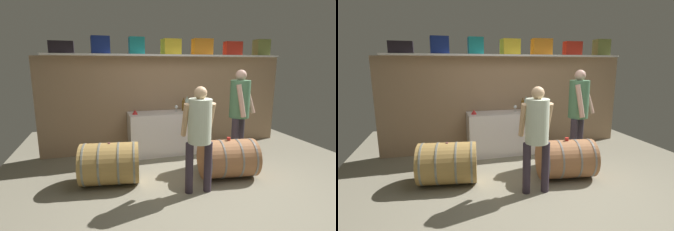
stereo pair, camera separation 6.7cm
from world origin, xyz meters
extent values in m
cube|color=gray|center=(0.00, 0.55, -0.01)|extent=(6.35, 7.62, 0.02)
cube|color=#9D7D5F|center=(0.00, 2.21, 0.97)|extent=(5.15, 0.10, 1.93)
cube|color=white|center=(0.00, 2.06, 1.95)|extent=(4.74, 0.40, 0.03)
cube|color=black|center=(-2.02, 2.06, 2.07)|extent=(0.42, 0.25, 0.21)
cube|color=navy|center=(-1.36, 2.06, 2.12)|extent=(0.34, 0.30, 0.31)
cube|color=#168081|center=(-0.69, 2.06, 2.12)|extent=(0.29, 0.23, 0.32)
cube|color=yellow|center=(-0.01, 2.06, 2.11)|extent=(0.36, 0.29, 0.30)
cube|color=orange|center=(0.66, 2.06, 2.12)|extent=(0.41, 0.22, 0.32)
cube|color=red|center=(1.36, 2.06, 2.10)|extent=(0.37, 0.19, 0.28)
cube|color=olive|center=(2.06, 2.06, 2.13)|extent=(0.32, 0.27, 0.34)
cube|color=silver|center=(-0.13, 1.88, 0.42)|extent=(1.56, 0.55, 0.84)
cylinder|color=#ABC8BD|center=(0.25, 1.82, 0.95)|extent=(0.07, 0.07, 0.22)
sphere|color=#ABC8BD|center=(0.25, 1.82, 1.07)|extent=(0.07, 0.07, 0.07)
cylinder|color=#ABC8BD|center=(0.25, 1.82, 1.11)|extent=(0.03, 0.03, 0.06)
cylinder|color=brown|center=(0.23, 1.95, 0.93)|extent=(0.07, 0.07, 0.18)
sphere|color=brown|center=(0.23, 1.95, 1.04)|extent=(0.06, 0.06, 0.06)
cylinder|color=brown|center=(0.23, 1.95, 1.07)|extent=(0.02, 0.02, 0.06)
cylinder|color=white|center=(0.06, 1.92, 0.84)|extent=(0.06, 0.06, 0.00)
cylinder|color=white|center=(0.06, 1.92, 0.88)|extent=(0.01, 0.01, 0.06)
sphere|color=white|center=(0.06, 1.92, 0.94)|extent=(0.07, 0.07, 0.07)
sphere|color=maroon|center=(0.06, 1.92, 0.93)|extent=(0.04, 0.04, 0.04)
cone|color=red|center=(-0.79, 1.84, 0.89)|extent=(0.11, 0.11, 0.09)
cylinder|color=#9F6842|center=(0.48, 0.54, 0.31)|extent=(0.93, 0.71, 0.60)
cylinder|color=slate|center=(0.12, 0.59, 0.31)|extent=(0.11, 0.61, 0.61)
cylinder|color=slate|center=(0.35, 0.56, 0.31)|extent=(0.11, 0.61, 0.61)
cylinder|color=slate|center=(0.62, 0.52, 0.31)|extent=(0.11, 0.61, 0.61)
cylinder|color=slate|center=(0.84, 0.49, 0.31)|extent=(0.11, 0.61, 0.61)
cylinder|color=#895251|center=(0.48, 0.54, 0.61)|extent=(0.04, 0.04, 0.01)
cylinder|color=#A37E42|center=(-1.34, 0.81, 0.32)|extent=(0.93, 0.74, 0.62)
cylinder|color=slate|center=(-1.69, 0.86, 0.32)|extent=(0.12, 0.63, 0.64)
cylinder|color=slate|center=(-1.47, 0.83, 0.32)|extent=(0.12, 0.63, 0.64)
cylinder|color=slate|center=(-1.20, 0.79, 0.32)|extent=(0.12, 0.63, 0.64)
cylinder|color=slate|center=(-0.98, 0.76, 0.32)|extent=(0.12, 0.63, 0.64)
cylinder|color=#89494E|center=(-1.34, 0.81, 0.64)|extent=(0.04, 0.04, 0.01)
cylinder|color=red|center=(0.48, 0.54, 0.63)|extent=(0.06, 0.06, 0.04)
cylinder|color=#322834|center=(-0.03, 0.19, 0.36)|extent=(0.11, 0.11, 0.73)
cylinder|color=#322834|center=(-0.29, 0.22, 0.36)|extent=(0.11, 0.11, 0.73)
cylinder|color=beige|center=(-0.16, 0.21, 1.03)|extent=(0.32, 0.32, 0.60)
sphere|color=tan|center=(-0.16, 0.21, 1.41)|extent=(0.17, 0.17, 0.17)
cylinder|color=tan|center=(0.03, 0.28, 1.03)|extent=(0.10, 0.26, 0.50)
cylinder|color=tan|center=(-0.33, 0.32, 1.03)|extent=(0.10, 0.26, 0.50)
cylinder|color=#322C38|center=(0.90, 1.06, 0.41)|extent=(0.12, 0.12, 0.82)
cylinder|color=#322C38|center=(1.15, 1.24, 0.41)|extent=(0.12, 0.12, 0.82)
cylinder|color=#4B7A56|center=(1.02, 1.15, 1.16)|extent=(0.36, 0.36, 0.68)
sphere|color=#D09E8C|center=(1.02, 1.15, 1.58)|extent=(0.20, 0.20, 0.20)
cylinder|color=#D09E8C|center=(0.93, 0.95, 1.16)|extent=(0.19, 0.21, 0.58)
cylinder|color=#D09E8C|center=(1.25, 1.19, 1.16)|extent=(0.22, 0.26, 0.57)
camera|label=1|loc=(-1.48, -2.83, 1.78)|focal=26.80mm
camera|label=2|loc=(-1.42, -2.84, 1.78)|focal=26.80mm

